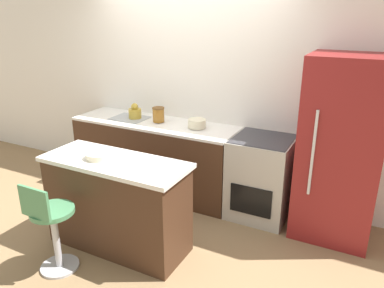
{
  "coord_description": "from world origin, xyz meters",
  "views": [
    {
      "loc": [
        2.11,
        -3.34,
        2.2
      ],
      "look_at": [
        0.52,
        -0.27,
        0.95
      ],
      "focal_mm": 35.0,
      "sensor_mm": 36.0,
      "label": 1
    }
  ],
  "objects_px": {
    "refrigerator": "(341,150)",
    "kettle": "(135,112)",
    "oven_range": "(261,177)",
    "mixing_bowl": "(197,123)",
    "stool_chair": "(52,228)"
  },
  "relations": [
    {
      "from": "stool_chair",
      "to": "kettle",
      "type": "height_order",
      "value": "kettle"
    },
    {
      "from": "stool_chair",
      "to": "oven_range",
      "type": "bearing_deg",
      "value": 53.66
    },
    {
      "from": "oven_range",
      "to": "stool_chair",
      "type": "bearing_deg",
      "value": -126.34
    },
    {
      "from": "refrigerator",
      "to": "stool_chair",
      "type": "xyz_separation_m",
      "value": [
        -2.07,
        -1.76,
        -0.48
      ]
    },
    {
      "from": "mixing_bowl",
      "to": "stool_chair",
      "type": "bearing_deg",
      "value": -105.6
    },
    {
      "from": "oven_range",
      "to": "mixing_bowl",
      "type": "height_order",
      "value": "mixing_bowl"
    },
    {
      "from": "kettle",
      "to": "mixing_bowl",
      "type": "distance_m",
      "value": 0.87
    },
    {
      "from": "refrigerator",
      "to": "mixing_bowl",
      "type": "bearing_deg",
      "value": 178.96
    },
    {
      "from": "oven_range",
      "to": "refrigerator",
      "type": "bearing_deg",
      "value": -0.62
    },
    {
      "from": "refrigerator",
      "to": "stool_chair",
      "type": "bearing_deg",
      "value": -139.72
    },
    {
      "from": "refrigerator",
      "to": "oven_range",
      "type": "bearing_deg",
      "value": 179.38
    },
    {
      "from": "refrigerator",
      "to": "kettle",
      "type": "bearing_deg",
      "value": 179.33
    },
    {
      "from": "refrigerator",
      "to": "kettle",
      "type": "distance_m",
      "value": 2.45
    },
    {
      "from": "stool_chair",
      "to": "kettle",
      "type": "relative_size",
      "value": 4.57
    },
    {
      "from": "oven_range",
      "to": "mixing_bowl",
      "type": "xyz_separation_m",
      "value": [
        -0.8,
        0.02,
        0.51
      ]
    }
  ]
}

